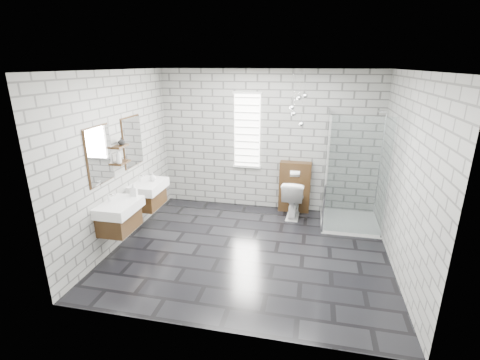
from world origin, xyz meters
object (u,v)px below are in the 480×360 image
(vanity_right, at_px, (146,187))
(toilet, at_px, (293,198))
(vanity_left, at_px, (117,208))
(cistern_panel, at_px, (295,187))
(shower_enclosure, at_px, (346,200))

(vanity_right, distance_m, toilet, 2.71)
(vanity_right, bearing_deg, vanity_left, -90.00)
(toilet, bearing_deg, vanity_left, 40.93)
(vanity_left, distance_m, toilet, 3.19)
(vanity_left, bearing_deg, toilet, 38.52)
(cistern_panel, relative_size, toilet, 1.38)
(vanity_right, xyz_separation_m, shower_enclosure, (3.41, 0.76, -0.25))
(vanity_right, xyz_separation_m, cistern_panel, (2.48, 1.28, -0.26))
(toilet, bearing_deg, cistern_panel, -87.59)
(vanity_left, bearing_deg, vanity_right, 90.00)
(cistern_panel, xyz_separation_m, shower_enclosure, (0.93, -0.52, 0.00))
(toilet, bearing_deg, vanity_right, 24.93)
(vanity_right, height_order, toilet, vanity_right)
(cistern_panel, relative_size, shower_enclosure, 0.49)
(cistern_panel, bearing_deg, vanity_right, -152.72)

